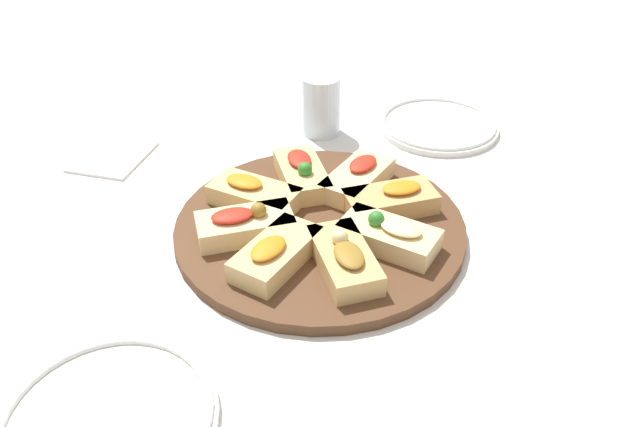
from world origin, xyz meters
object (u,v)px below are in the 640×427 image
at_px(plate_right, 108,420).
at_px(water_glass, 321,105).
at_px(plate_left, 438,125).
at_px(napkin_stack, 112,155).
at_px(serving_board, 320,227).

distance_m(plate_right, water_glass, 0.64).
height_order(plate_left, napkin_stack, plate_left).
relative_size(plate_right, water_glass, 2.07).
xyz_separation_m(plate_right, napkin_stack, (-0.41, -0.35, -0.00)).
distance_m(serving_board, plate_right, 0.38).
bearing_deg(plate_left, serving_board, -8.90).
distance_m(water_glass, napkin_stack, 0.36).
distance_m(serving_board, plate_left, 0.37).
height_order(plate_left, plate_right, same).
bearing_deg(plate_right, napkin_stack, -139.73).
xyz_separation_m(plate_right, water_glass, (-0.64, -0.07, 0.04)).
relative_size(serving_board, water_glass, 3.84).
bearing_deg(plate_right, plate_left, 171.68).
relative_size(serving_board, plate_right, 1.85).
bearing_deg(water_glass, serving_board, 25.08).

